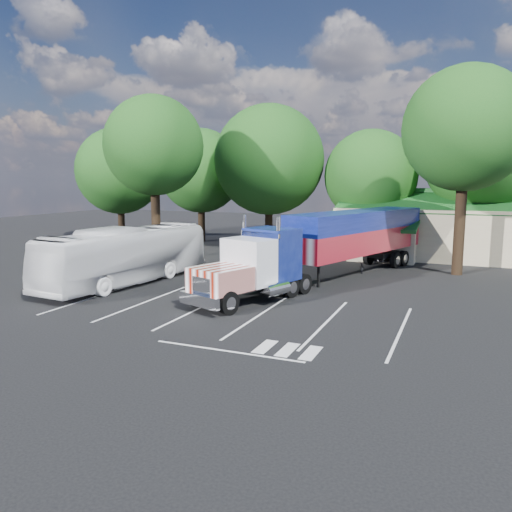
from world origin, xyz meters
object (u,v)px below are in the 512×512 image
at_px(tour_bus, 127,255).
at_px(silver_sedan, 368,252).
at_px(woman, 273,273).
at_px(semi_truck, 335,240).
at_px(bicycle, 362,266).

height_order(tour_bus, silver_sedan, tour_bus).
bearing_deg(woman, silver_sedan, -20.13).
bearing_deg(semi_truck, silver_sedan, 104.29).
distance_m(bicycle, silver_sedan, 5.01).
height_order(woman, bicycle, woman).
height_order(semi_truck, tour_bus, semi_truck).
relative_size(woman, bicycle, 1.06).
height_order(bicycle, tour_bus, tour_bus).
bearing_deg(bicycle, semi_truck, -123.41).
xyz_separation_m(semi_truck, tour_bus, (-11.30, -6.21, -0.77)).
height_order(bicycle, silver_sedan, silver_sedan).
bearing_deg(semi_truck, bicycle, 87.51).
bearing_deg(silver_sedan, tour_bus, 166.98).
bearing_deg(semi_truck, woman, -105.66).
height_order(semi_truck, bicycle, semi_truck).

